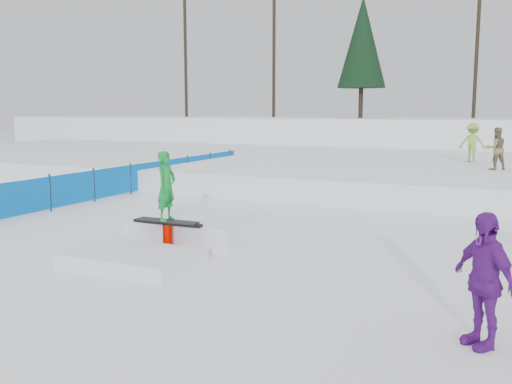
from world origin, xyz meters
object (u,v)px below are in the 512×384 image
at_px(safety_fence, 131,179).
at_px(walker_ygreen, 472,143).
at_px(jib_rail_feature, 183,233).
at_px(walker_olive, 496,149).
at_px(spectator_purple, 483,280).

xyz_separation_m(safety_fence, walker_ygreen, (10.60, 8.89, 1.05)).
distance_m(safety_fence, jib_rail_feature, 8.32).
height_order(safety_fence, walker_olive, walker_olive).
distance_m(safety_fence, spectator_purple, 14.94).
relative_size(safety_fence, walker_ygreen, 9.94).
height_order(safety_fence, spectator_purple, spectator_purple).
height_order(safety_fence, jib_rail_feature, jib_rail_feature).
xyz_separation_m(walker_ygreen, spectator_purple, (1.46, -17.71, -0.74)).
xyz_separation_m(walker_olive, jib_rail_feature, (-5.76, -11.91, -1.26)).
relative_size(safety_fence, walker_olive, 10.49).
xyz_separation_m(walker_olive, walker_ygreen, (-1.01, 2.89, 0.04)).
xyz_separation_m(safety_fence, walker_olive, (11.61, 6.00, 1.01)).
distance_m(walker_olive, jib_rail_feature, 13.29).
distance_m(walker_ygreen, jib_rail_feature, 15.59).
bearing_deg(jib_rail_feature, walker_ygreen, 72.20).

